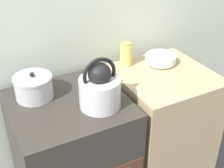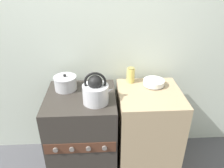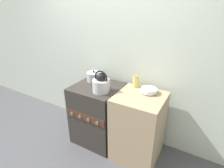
{
  "view_description": "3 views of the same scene",
  "coord_description": "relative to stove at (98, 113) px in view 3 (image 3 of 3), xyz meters",
  "views": [
    {
      "loc": [
        -0.46,
        -1.08,
        1.88
      ],
      "look_at": [
        0.28,
        0.31,
        0.94
      ],
      "focal_mm": 50.0,
      "sensor_mm": 36.0,
      "label": 1
    },
    {
      "loc": [
        0.2,
        -1.43,
        1.95
      ],
      "look_at": [
        0.29,
        0.31,
        1.02
      ],
      "focal_mm": 35.0,
      "sensor_mm": 36.0,
      "label": 2
    },
    {
      "loc": [
        1.29,
        -1.5,
        1.92
      ],
      "look_at": [
        0.24,
        0.32,
        0.98
      ],
      "focal_mm": 28.0,
      "sensor_mm": 36.0,
      "label": 3
    }
  ],
  "objects": [
    {
      "name": "cooking_pot",
      "position": [
        -0.15,
        0.14,
        0.52
      ],
      "size": [
        0.22,
        0.22,
        0.16
      ],
      "color": "#B2B2B7",
      "rests_on": "stove"
    },
    {
      "name": "enamel_bowl",
      "position": [
        0.71,
        0.12,
        0.51
      ],
      "size": [
        0.2,
        0.2,
        0.06
      ],
      "color": "white",
      "rests_on": "counter"
    },
    {
      "name": "kettle",
      "position": [
        0.15,
        -0.11,
        0.56
      ],
      "size": [
        0.28,
        0.23,
        0.29
      ],
      "color": "silver",
      "rests_on": "stove"
    },
    {
      "name": "wall_back",
      "position": [
        0.0,
        0.39,
        0.8
      ],
      "size": [
        7.0,
        0.06,
        2.5
      ],
      "color": "silver",
      "rests_on": "ground_plane"
    },
    {
      "name": "storage_jar",
      "position": [
        0.49,
        0.21,
        0.55
      ],
      "size": [
        0.08,
        0.08,
        0.16
      ],
      "color": "#E0CC66",
      "rests_on": "counter"
    },
    {
      "name": "counter",
      "position": [
        0.65,
        -0.02,
        0.01
      ],
      "size": [
        0.59,
        0.6,
        0.92
      ],
      "color": "tan",
      "rests_on": "ground_plane"
    },
    {
      "name": "stove",
      "position": [
        0.0,
        0.0,
        0.0
      ],
      "size": [
        0.65,
        0.65,
        0.9
      ],
      "color": "#332D28",
      "rests_on": "ground_plane"
    },
    {
      "name": "ground_plane",
      "position": [
        0.0,
        -0.31,
        -0.45
      ],
      "size": [
        12.0,
        12.0,
        0.0
      ],
      "primitive_type": "plane",
      "color": "#4C4C51"
    }
  ]
}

